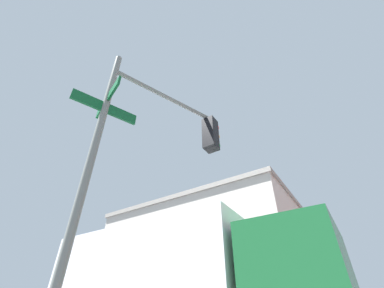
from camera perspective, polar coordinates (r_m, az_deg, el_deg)
The scene contains 2 objects.
traffic_signal_near at distance 4.68m, azimuth -7.10°, elevation 0.54°, with size 1.43×2.91×5.40m.
building_stucco at distance 29.04m, azimuth 7.70°, elevation -27.21°, with size 17.50×18.52×10.70m.
Camera 1 is at (-3.80, -8.61, 1.05)m, focal length 23.93 mm.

